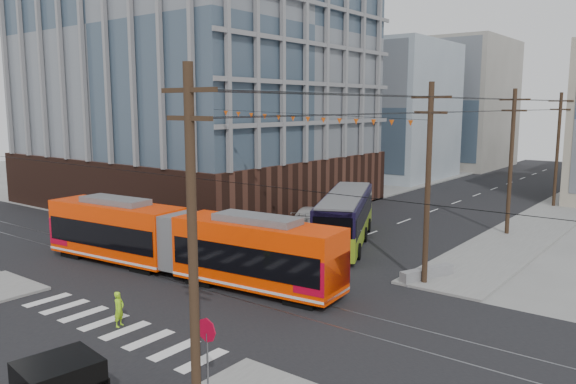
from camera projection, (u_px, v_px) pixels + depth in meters
name	position (u px, v px, depth m)	size (l,w,h in m)	color
ground	(167.00, 307.00, 27.39)	(160.00, 160.00, 0.00)	slate
office_building	(195.00, 60.00, 56.48)	(30.00, 25.00, 28.60)	#381E16
bg_bldg_nw_near	(377.00, 111.00, 77.01)	(18.00, 16.00, 18.00)	#8C99A5
bg_bldg_nw_far	(453.00, 104.00, 90.73)	(16.00, 18.00, 20.00)	gray
utility_pole_near	(193.00, 250.00, 16.73)	(0.30, 0.30, 11.00)	black
streetcar	(181.00, 242.00, 32.46)	(20.31, 2.86, 3.91)	#F43200
city_bus	(345.00, 218.00, 40.07)	(2.81, 12.96, 3.67)	black
parked_car_silver	(267.00, 228.00, 41.88)	(1.49, 4.28, 1.41)	#979EAC
parked_car_white	(310.00, 216.00, 46.26)	(2.15, 5.28, 1.53)	silver
parked_car_grey	(340.00, 207.00, 50.34)	(2.40, 5.21, 1.45)	#52565D
pedestrian	(119.00, 309.00, 24.94)	(0.58, 0.38, 1.60)	#A2E91D
stop_sign	(208.00, 363.00, 18.44)	(0.83, 0.83, 2.74)	#A40622
jersey_barrier	(427.00, 274.00, 31.58)	(0.82, 3.64, 0.73)	slate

